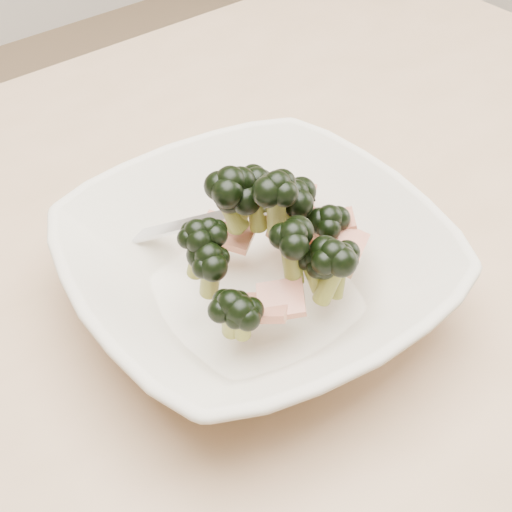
% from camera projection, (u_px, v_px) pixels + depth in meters
% --- Properties ---
extents(dining_table, '(1.20, 0.80, 0.75)m').
position_uv_depth(dining_table, '(237.00, 303.00, 0.74)').
color(dining_table, tan).
rests_on(dining_table, ground).
extents(broccoli_dish, '(0.33, 0.33, 0.13)m').
position_uv_depth(broccoli_dish, '(257.00, 263.00, 0.58)').
color(broccoli_dish, beige).
rests_on(broccoli_dish, dining_table).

